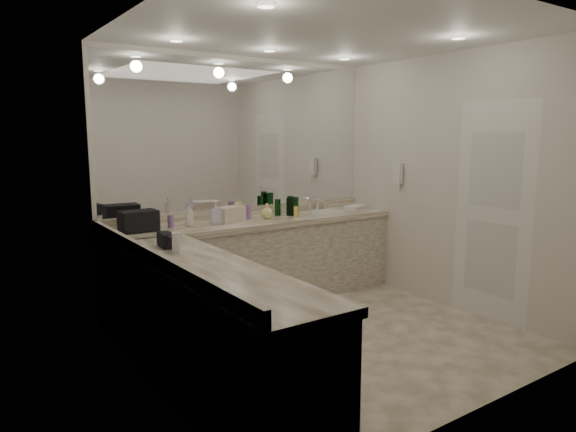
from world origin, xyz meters
TOP-DOWN VIEW (x-y plane):
  - floor at (0.00, 0.00)m, footprint 3.20×3.20m
  - ceiling at (0.00, 0.00)m, footprint 3.20×3.20m
  - wall_back at (0.00, 1.50)m, footprint 3.20×0.02m
  - wall_left at (-1.60, 0.00)m, footprint 0.02×3.00m
  - wall_right at (1.60, 0.00)m, footprint 0.02×3.00m
  - vanity_back_base at (0.00, 1.20)m, footprint 3.20×0.60m
  - vanity_back_top at (0.00, 1.19)m, footprint 3.20×0.64m
  - vanity_left_base at (-1.30, -0.30)m, footprint 0.60×2.40m
  - vanity_left_top at (-1.29, -0.30)m, footprint 0.64×2.42m
  - backsplash_back at (0.00, 1.48)m, footprint 3.20×0.04m
  - backsplash_left at (-1.58, 0.00)m, footprint 0.04×3.00m
  - mirror_back at (0.00, 1.49)m, footprint 3.12×0.01m
  - mirror_left at (-1.59, 0.00)m, footprint 0.01×2.92m
  - sink at (0.95, 1.20)m, footprint 0.44×0.44m
  - faucet at (0.95, 1.41)m, footprint 0.24×0.16m
  - wall_phone at (1.56, 0.70)m, footprint 0.06×0.10m
  - door at (1.59, -0.50)m, footprint 0.02×0.82m
  - black_toiletry_bag at (-1.26, 1.23)m, footprint 0.34×0.22m
  - black_bag_spill at (-1.30, 0.45)m, footprint 0.11×0.21m
  - cream_cosmetic_case at (-0.32, 1.21)m, footprint 0.32×0.24m
  - hand_towel at (1.36, 1.19)m, footprint 0.30×0.24m
  - lotion_left at (-1.30, 0.24)m, footprint 0.07×0.07m
  - soap_bottle_a at (-0.76, 1.22)m, footprint 0.09×0.09m
  - soap_bottle_b at (-0.49, 1.20)m, footprint 0.12×0.12m
  - soap_bottle_c at (0.11, 1.19)m, footprint 0.16×0.16m
  - green_bottle_0 at (0.43, 1.21)m, footprint 0.07×0.07m
  - green_bottle_1 at (0.51, 1.23)m, footprint 0.07×0.07m
  - green_bottle_2 at (0.45, 1.22)m, footprint 0.07×0.07m
  - green_bottle_3 at (0.43, 1.23)m, footprint 0.07×0.07m
  - green_bottle_4 at (0.32, 1.30)m, footprint 0.07×0.07m
  - amenity_bottle_0 at (-0.06, 1.29)m, footprint 0.06×0.06m
  - amenity_bottle_1 at (-0.02, 1.31)m, footprint 0.05×0.05m
  - amenity_bottle_2 at (-1.25, 1.21)m, footprint 0.05×0.05m
  - amenity_bottle_3 at (0.44, 1.12)m, footprint 0.05×0.05m
  - amenity_bottle_4 at (-0.94, 1.24)m, footprint 0.06×0.06m
  - amenity_bottle_5 at (-0.27, 1.24)m, footprint 0.05×0.05m

SIDE VIEW (x-z plane):
  - floor at x=0.00m, z-range 0.00..0.00m
  - vanity_back_base at x=0.00m, z-range 0.00..0.84m
  - vanity_left_base at x=-1.30m, z-range 0.00..0.84m
  - vanity_back_top at x=0.00m, z-range 0.84..0.90m
  - vanity_left_top at x=-1.29m, z-range 0.84..0.90m
  - sink at x=0.95m, z-range 0.88..0.91m
  - hand_towel at x=1.36m, z-range 0.90..0.94m
  - amenity_bottle_1 at x=-0.02m, z-range 0.90..0.97m
  - amenity_bottle_5 at x=-0.27m, z-range 0.90..0.98m
  - backsplash_back at x=0.00m, z-range 0.90..1.00m
  - backsplash_left at x=-1.58m, z-range 0.90..1.00m
  - amenity_bottle_2 at x=-1.25m, z-range 0.90..1.01m
  - black_bag_spill at x=-1.30m, z-range 0.90..1.01m
  - amenity_bottle_3 at x=0.44m, z-range 0.90..1.01m
  - amenity_bottle_4 at x=-0.94m, z-range 0.90..1.03m
  - faucet at x=0.95m, z-range 0.90..1.04m
  - amenity_bottle_0 at x=-0.06m, z-range 0.90..1.04m
  - lotion_left at x=-1.30m, z-range 0.90..1.06m
  - soap_bottle_c at x=0.11m, z-range 0.90..1.06m
  - cream_cosmetic_case at x=-0.32m, z-range 0.90..1.07m
  - green_bottle_4 at x=0.32m, z-range 0.90..1.08m
  - black_toiletry_bag at x=-1.26m, z-range 0.90..1.09m
  - green_bottle_3 at x=0.43m, z-range 0.90..1.10m
  - green_bottle_2 at x=0.45m, z-range 0.90..1.10m
  - green_bottle_1 at x=0.51m, z-range 0.90..1.10m
  - soap_bottle_b at x=-0.49m, z-range 0.90..1.12m
  - green_bottle_0 at x=0.43m, z-range 0.90..1.12m
  - soap_bottle_a at x=-0.76m, z-range 0.90..1.13m
  - door at x=1.59m, z-range 0.00..2.10m
  - wall_back at x=0.00m, z-range 0.00..2.60m
  - wall_left at x=-1.60m, z-range 0.00..2.60m
  - wall_right at x=1.60m, z-range 0.00..2.60m
  - wall_phone at x=1.56m, z-range 1.23..1.47m
  - mirror_back at x=0.00m, z-range 1.00..2.55m
  - mirror_left at x=-1.59m, z-range 1.00..2.55m
  - ceiling at x=0.00m, z-range 2.60..2.60m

